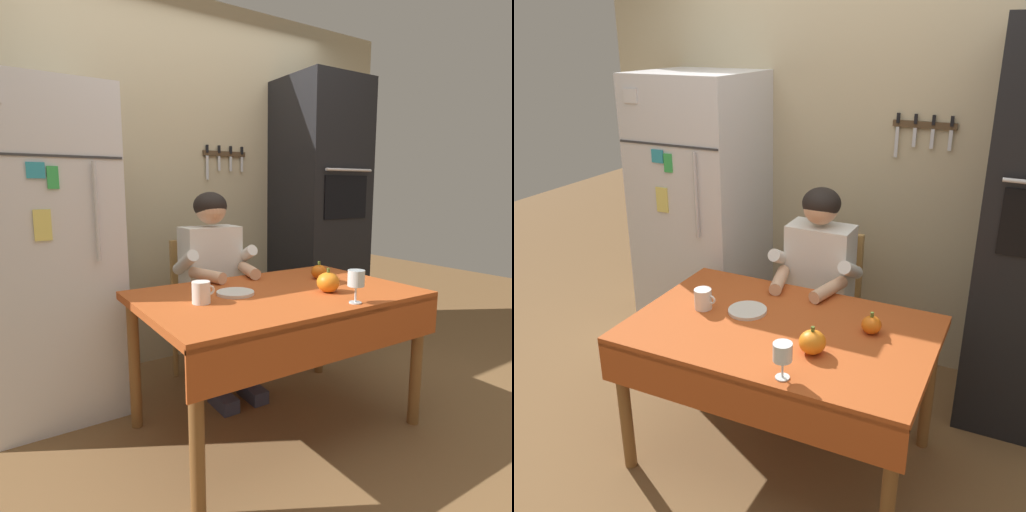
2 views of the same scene
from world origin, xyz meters
TOP-DOWN VIEW (x-y plane):
  - ground_plane at (0.00, 0.00)m, footprint 10.00×10.00m
  - back_wall_assembly at (0.05, 1.35)m, footprint 3.70×0.13m
  - refrigerator at (-0.95, 0.96)m, footprint 0.68×0.71m
  - dining_table at (0.00, 0.08)m, footprint 1.40×0.90m
  - chair_behind_person at (-0.06, 0.87)m, footprint 0.40×0.40m
  - seated_person at (-0.06, 0.68)m, footprint 0.47×0.55m
  - coffee_mug at (-0.42, 0.11)m, footprint 0.11×0.09m
  - wine_glass at (0.18, -0.28)m, footprint 0.08×0.08m
  - pumpkin_large at (0.39, 0.23)m, footprint 0.09×0.09m
  - pumpkin_medium at (0.21, -0.05)m, footprint 0.12×0.12m
  - serving_tray at (-0.21, 0.16)m, footprint 0.19×0.19m

SIDE VIEW (x-z plane):
  - ground_plane at x=0.00m, z-range 0.00..0.00m
  - chair_behind_person at x=-0.06m, z-range 0.05..0.98m
  - dining_table at x=0.00m, z-range 0.29..1.03m
  - seated_person at x=-0.06m, z-range 0.11..1.36m
  - serving_tray at x=-0.21m, z-range 0.74..0.76m
  - pumpkin_large at x=0.39m, z-range 0.73..0.83m
  - coffee_mug at x=-0.42m, z-range 0.74..0.84m
  - pumpkin_medium at x=0.21m, z-range 0.73..0.85m
  - wine_glass at x=0.18m, z-range 0.77..0.93m
  - refrigerator at x=-0.95m, z-range 0.00..1.80m
  - back_wall_assembly at x=0.05m, z-range 0.00..2.60m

